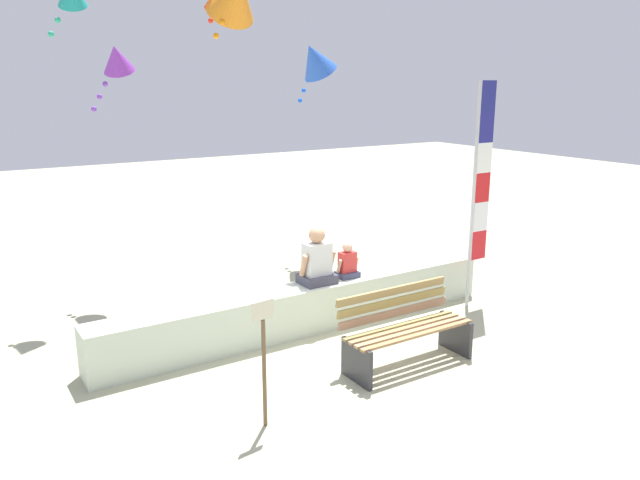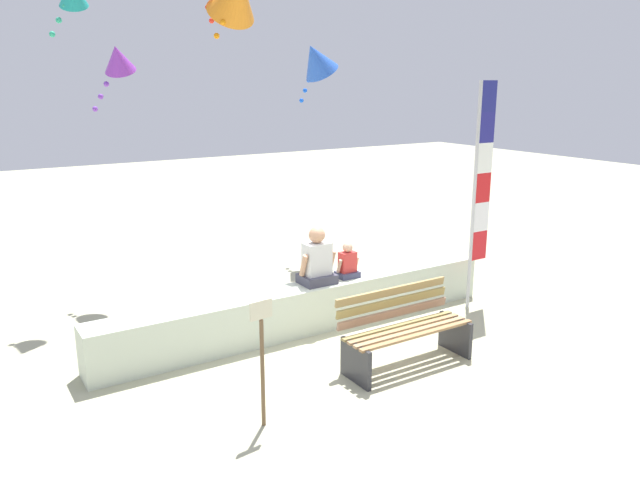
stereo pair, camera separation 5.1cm
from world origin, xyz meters
name	(u,v)px [view 2 (the right image)]	position (x,y,z in m)	size (l,w,h in m)	color
ground_plane	(346,355)	(0.00, 0.00, 0.00)	(40.00, 40.00, 0.00)	#ACAB8A
seawall_ledge	(306,308)	(0.00, 0.95, 0.31)	(5.74, 0.46, 0.62)	beige
park_bench	(404,330)	(0.45, -0.54, 0.42)	(1.61, 0.61, 0.88)	#9D7349
person_adult	(317,262)	(0.19, 0.98, 0.92)	(0.51, 0.37, 0.77)	#3D3D4D
person_child	(347,264)	(0.68, 0.98, 0.81)	(0.33, 0.24, 0.50)	#373955
flag_banner	(480,184)	(2.56, 0.43, 1.84)	(0.33, 0.05, 3.25)	#B7B7BC
kite_purple	(117,59)	(-1.49, 3.79, 3.55)	(0.72, 0.73, 1.03)	purple
kite_blue	(316,59)	(2.01, 3.93, 3.62)	(0.92, 0.82, 1.16)	blue
sign_post	(262,353)	(-1.57, -0.87, 0.76)	(0.24, 0.05, 1.28)	brown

